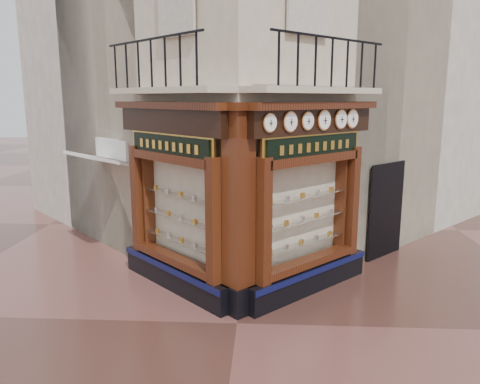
# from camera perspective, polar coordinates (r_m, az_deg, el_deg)

# --- Properties ---
(ground) EXTENTS (80.00, 80.00, 0.00)m
(ground) POSITION_cam_1_polar(r_m,az_deg,el_deg) (8.89, -0.37, -15.72)
(ground) COLOR #472721
(ground) RESTS_ON ground
(main_building) EXTENTS (11.31, 11.31, 12.00)m
(main_building) POSITION_cam_1_polar(r_m,az_deg,el_deg) (14.20, 1.19, 19.26)
(main_building) COLOR beige
(main_building) RESTS_ON ground
(neighbour_left) EXTENTS (11.31, 11.31, 11.00)m
(neighbour_left) POSITION_cam_1_polar(r_m,az_deg,el_deg) (16.86, -7.30, 16.22)
(neighbour_left) COLOR beige
(neighbour_left) RESTS_ON ground
(neighbour_right) EXTENTS (11.31, 11.31, 11.00)m
(neighbour_right) POSITION_cam_1_polar(r_m,az_deg,el_deg) (16.72, 10.35, 16.18)
(neighbour_right) COLOR beige
(neighbour_right) RESTS_ON ground
(shopfront_left) EXTENTS (2.86, 2.86, 3.98)m
(shopfront_left) POSITION_cam_1_polar(r_m,az_deg,el_deg) (9.88, -8.00, -0.85)
(shopfront_left) COLOR black
(shopfront_left) RESTS_ON ground
(shopfront_right) EXTENTS (2.86, 2.86, 3.98)m
(shopfront_right) POSITION_cam_1_polar(r_m,az_deg,el_deg) (9.74, 8.47, -1.04)
(shopfront_right) COLOR black
(shopfront_right) RESTS_ON ground
(corner_pilaster) EXTENTS (0.85, 0.85, 3.98)m
(corner_pilaster) POSITION_cam_1_polar(r_m,az_deg,el_deg) (8.68, -0.18, -2.66)
(corner_pilaster) COLOR black
(corner_pilaster) RESTS_ON ground
(balcony) EXTENTS (5.94, 2.97, 1.03)m
(balcony) POSITION_cam_1_polar(r_m,az_deg,el_deg) (9.40, 0.16, 12.39)
(balcony) COLOR beige
(balcony) RESTS_ON ground
(clock_a) EXTENTS (0.28, 0.28, 0.35)m
(clock_a) POSITION_cam_1_polar(r_m,az_deg,el_deg) (8.37, 3.63, 8.40)
(clock_a) COLOR #C77F42
(clock_a) RESTS_ON ground
(clock_b) EXTENTS (0.31, 0.31, 0.39)m
(clock_b) POSITION_cam_1_polar(r_m,az_deg,el_deg) (8.76, 6.13, 8.49)
(clock_b) COLOR #C77F42
(clock_b) RESTS_ON ground
(clock_c) EXTENTS (0.29, 0.29, 0.36)m
(clock_c) POSITION_cam_1_polar(r_m,az_deg,el_deg) (9.13, 8.23, 8.55)
(clock_c) COLOR #C77F42
(clock_c) RESTS_ON ground
(clock_d) EXTENTS (0.33, 0.33, 0.41)m
(clock_d) POSITION_cam_1_polar(r_m,az_deg,el_deg) (9.52, 10.19, 8.60)
(clock_d) COLOR #C77F42
(clock_d) RESTS_ON ground
(clock_e) EXTENTS (0.32, 0.32, 0.40)m
(clock_e) POSITION_cam_1_polar(r_m,az_deg,el_deg) (9.96, 12.17, 8.64)
(clock_e) COLOR #C77F42
(clock_e) RESTS_ON ground
(clock_f) EXTENTS (0.32, 0.32, 0.41)m
(clock_f) POSITION_cam_1_polar(r_m,az_deg,el_deg) (10.28, 13.50, 8.67)
(clock_f) COLOR #C77F42
(clock_f) RESTS_ON ground
(awning) EXTENTS (1.87, 1.87, 0.33)m
(awning) POSITION_cam_1_polar(r_m,az_deg,el_deg) (12.91, -16.55, -7.40)
(awning) COLOR silver
(awning) RESTS_ON ground
(signboard_left) EXTENTS (2.09, 2.09, 0.56)m
(signboard_left) POSITION_cam_1_polar(r_m,az_deg,el_deg) (9.66, -8.56, 5.60)
(signboard_left) COLOR gold
(signboard_left) RESTS_ON ground
(signboard_right) EXTENTS (2.13, 2.13, 0.57)m
(signboard_right) POSITION_cam_1_polar(r_m,az_deg,el_deg) (9.51, 9.03, 5.50)
(signboard_right) COLOR gold
(signboard_right) RESTS_ON ground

